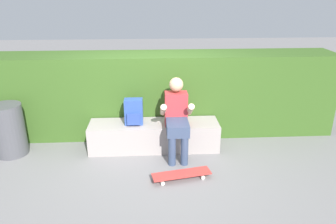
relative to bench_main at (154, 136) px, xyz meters
name	(u,v)px	position (x,y,z in m)	size (l,w,h in m)	color
ground_plane	(155,159)	(0.00, -0.38, -0.22)	(24.00, 24.00, 0.00)	slate
bench_main	(154,136)	(0.00, 0.00, 0.00)	(2.03, 0.51, 0.44)	#A09591
person_skater	(177,116)	(0.34, -0.22, 0.42)	(0.49, 0.62, 1.19)	#B73338
skateboard_near_person	(182,174)	(0.35, -0.92, -0.14)	(0.82, 0.35, 0.09)	#BC3833
backpack_on_bench	(134,112)	(-0.31, -0.01, 0.41)	(0.28, 0.23, 0.40)	#2D4C99
hedge_row	(148,94)	(-0.08, 0.66, 0.48)	(6.35, 0.76, 1.40)	#36581F
trash_bin	(9,130)	(-2.21, -0.06, 0.18)	(0.47, 0.47, 0.81)	#4C4C51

